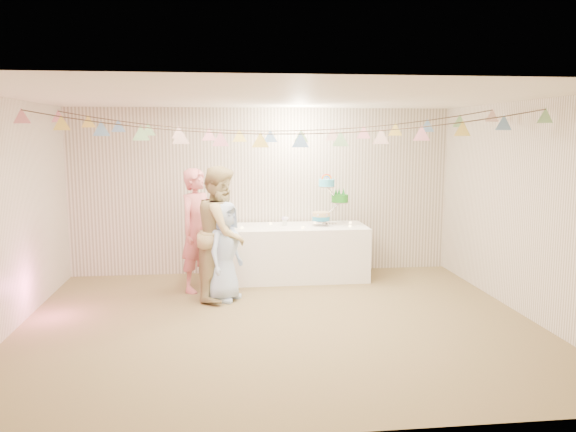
{
  "coord_description": "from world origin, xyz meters",
  "views": [
    {
      "loc": [
        -0.63,
        -6.31,
        2.2
      ],
      "look_at": [
        0.2,
        0.8,
        1.15
      ],
      "focal_mm": 35.0,
      "sensor_mm": 36.0,
      "label": 1
    }
  ],
  "objects": [
    {
      "name": "tealight_0",
      "position": [
        -0.36,
        1.86,
        0.83
      ],
      "size": [
        0.04,
        0.04,
        0.03
      ],
      "primitive_type": "cylinder",
      "color": "#FFD88C",
      "rests_on": "table"
    },
    {
      "name": "person_child",
      "position": [
        -0.63,
        1.0,
        0.66
      ],
      "size": [
        0.69,
        0.77,
        1.33
      ],
      "primitive_type": "imported",
      "rotation": [
        0.0,
        0.0,
        1.05
      ],
      "color": "#AFCCF9",
      "rests_on": "floor"
    },
    {
      "name": "tealight_1",
      "position": [
        0.09,
        2.19,
        0.83
      ],
      "size": [
        0.04,
        0.04,
        0.03
      ],
      "primitive_type": "cylinder",
      "color": "#FFD88C",
      "rests_on": "table"
    },
    {
      "name": "tealight_4",
      "position": [
        1.26,
        1.83,
        0.83
      ],
      "size": [
        0.04,
        0.04,
        0.03
      ],
      "primitive_type": "cylinder",
      "color": "#FFD88C",
      "rests_on": "table"
    },
    {
      "name": "back_wall",
      "position": [
        0.0,
        2.5,
        1.3
      ],
      "size": [
        6.0,
        6.0,
        0.0
      ],
      "primitive_type": "plane",
      "color": "silver",
      "rests_on": "ground"
    },
    {
      "name": "platter",
      "position": [
        -0.16,
        1.96,
        0.76
      ],
      "size": [
        0.38,
        0.38,
        0.02
      ],
      "primitive_type": "cylinder",
      "color": "white",
      "rests_on": "table"
    },
    {
      "name": "person_adult_a",
      "position": [
        -0.99,
        1.51,
        0.87
      ],
      "size": [
        0.72,
        0.75,
        1.73
      ],
      "primitive_type": "imported",
      "rotation": [
        0.0,
        0.0,
        0.89
      ],
      "color": "#D06D73",
      "rests_on": "floor"
    },
    {
      "name": "cake_middle",
      "position": [
        1.17,
        2.15,
        1.11
      ],
      "size": [
        0.27,
        0.27,
        0.22
      ],
      "primitive_type": null,
      "color": "#1C791A",
      "rests_on": "cake_stand"
    },
    {
      "name": "bunting_front",
      "position": [
        0.0,
        -0.2,
        2.32
      ],
      "size": [
        5.6,
        0.9,
        0.36
      ],
      "primitive_type": null,
      "color": "#72A5E5",
      "rests_on": "ceiling"
    },
    {
      "name": "floor",
      "position": [
        0.0,
        0.0,
        0.0
      ],
      "size": [
        6.0,
        6.0,
        0.0
      ],
      "primitive_type": "plane",
      "color": "brown",
      "rests_on": "ground"
    },
    {
      "name": "bunting_back",
      "position": [
        0.0,
        1.1,
        2.35
      ],
      "size": [
        5.6,
        1.1,
        0.4
      ],
      "primitive_type": null,
      "color": "pink",
      "rests_on": "ceiling"
    },
    {
      "name": "front_wall",
      "position": [
        0.0,
        -2.5,
        1.3
      ],
      "size": [
        6.0,
        6.0,
        0.0
      ],
      "primitive_type": "plane",
      "color": "silver",
      "rests_on": "ground"
    },
    {
      "name": "posy",
      "position": [
        0.3,
        2.06,
        0.82
      ],
      "size": [
        0.13,
        0.13,
        0.14
      ],
      "primitive_type": null,
      "color": "white",
      "rests_on": "table"
    },
    {
      "name": "table",
      "position": [
        0.44,
        2.01,
        0.41
      ],
      "size": [
        2.17,
        0.87,
        0.82
      ],
      "primitive_type": "cube",
      "color": "white",
      "rests_on": "floor"
    },
    {
      "name": "left_wall",
      "position": [
        -3.0,
        0.0,
        1.3
      ],
      "size": [
        5.0,
        5.0,
        0.0
      ],
      "primitive_type": "plane",
      "color": "silver",
      "rests_on": "ground"
    },
    {
      "name": "cake_bottom",
      "position": [
        0.84,
        2.0,
        0.84
      ],
      "size": [
        0.31,
        0.31,
        0.15
      ],
      "primitive_type": null,
      "color": "teal",
      "rests_on": "cake_stand"
    },
    {
      "name": "tealight_5",
      "position": [
        1.34,
        2.16,
        0.83
      ],
      "size": [
        0.04,
        0.04,
        0.03
      ],
      "primitive_type": "cylinder",
      "color": "#FFD88C",
      "rests_on": "table"
    },
    {
      "name": "cake_stand",
      "position": [
        0.99,
        2.06,
        1.11
      ],
      "size": [
        0.65,
        0.38,
        0.73
      ],
      "primitive_type": null,
      "color": "silver",
      "rests_on": "table"
    },
    {
      "name": "tealight_3",
      "position": [
        0.79,
        2.23,
        0.83
      ],
      "size": [
        0.04,
        0.04,
        0.03
      ],
      "primitive_type": "cylinder",
      "color": "#FFD88C",
      "rests_on": "table"
    },
    {
      "name": "person_adult_b",
      "position": [
        -0.65,
        1.11,
        0.89
      ],
      "size": [
        0.88,
        1.01,
        1.78
      ],
      "primitive_type": "imported",
      "rotation": [
        0.0,
        0.0,
        1.31
      ],
      "color": "tan",
      "rests_on": "floor"
    },
    {
      "name": "cake_top_tier",
      "position": [
        0.93,
        2.03,
        1.38
      ],
      "size": [
        0.25,
        0.25,
        0.19
      ],
      "primitive_type": null,
      "color": "#48C2E4",
      "rests_on": "cake_stand"
    },
    {
      "name": "tealight_2",
      "position": [
        0.54,
        1.79,
        0.83
      ],
      "size": [
        0.04,
        0.04,
        0.03
      ],
      "primitive_type": "cylinder",
      "color": "#FFD88C",
      "rests_on": "table"
    },
    {
      "name": "ceiling",
      "position": [
        0.0,
        0.0,
        2.6
      ],
      "size": [
        6.0,
        6.0,
        0.0
      ],
      "primitive_type": "plane",
      "color": "white",
      "rests_on": "ground"
    },
    {
      "name": "right_wall",
      "position": [
        3.0,
        0.0,
        1.3
      ],
      "size": [
        5.0,
        5.0,
        0.0
      ],
      "primitive_type": "plane",
      "color": "silver",
      "rests_on": "ground"
    }
  ]
}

